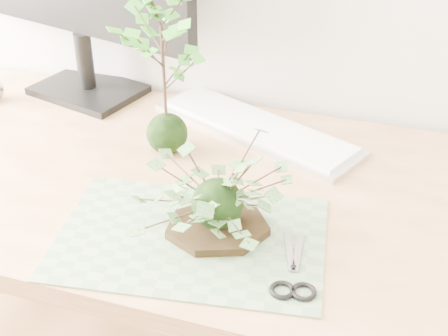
{
  "coord_description": "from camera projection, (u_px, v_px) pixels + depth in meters",
  "views": [
    {
      "loc": [
        0.28,
        0.29,
        1.41
      ],
      "look_at": [
        0.0,
        1.14,
        0.84
      ],
      "focal_mm": 50.0,
      "sensor_mm": 36.0,
      "label": 1
    }
  ],
  "objects": [
    {
      "name": "desk",
      "position": [
        224.0,
        222.0,
        1.24
      ],
      "size": [
        1.6,
        0.7,
        0.74
      ],
      "color": "tan",
      "rests_on": "ground_plane"
    },
    {
      "name": "stone_dish",
      "position": [
        218.0,
        228.0,
        1.07
      ],
      "size": [
        0.24,
        0.24,
        0.01
      ],
      "primitive_type": "cylinder",
      "rotation": [
        0.0,
        0.0,
        0.36
      ],
      "color": "black",
      "rests_on": "cutting_mat"
    },
    {
      "name": "keyboard",
      "position": [
        256.0,
        127.0,
        1.38
      ],
      "size": [
        0.51,
        0.33,
        0.02
      ],
      "rotation": [
        0.0,
        0.0,
        -0.41
      ],
      "color": "silver",
      "rests_on": "desk"
    },
    {
      "name": "cutting_mat",
      "position": [
        191.0,
        238.0,
        1.06
      ],
      "size": [
        0.49,
        0.36,
        0.0
      ],
      "primitive_type": "cube",
      "rotation": [
        0.0,
        0.0,
        0.14
      ],
      "color": "#567953",
      "rests_on": "desk"
    },
    {
      "name": "scissors",
      "position": [
        290.0,
        281.0,
        0.96
      ],
      "size": [
        0.08,
        0.17,
        0.01
      ],
      "rotation": [
        0.0,
        0.0,
        0.21
      ],
      "color": "gray",
      "rests_on": "cutting_mat"
    },
    {
      "name": "ivy_kokedama",
      "position": [
        217.0,
        183.0,
        1.02
      ],
      "size": [
        0.27,
        0.27,
        0.17
      ],
      "rotation": [
        0.0,
        0.0,
        0.12
      ],
      "color": "black",
      "rests_on": "stone_dish"
    },
    {
      "name": "maple_kokedama",
      "position": [
        162.0,
        37.0,
        1.17
      ],
      "size": [
        0.24,
        0.24,
        0.36
      ],
      "rotation": [
        0.0,
        0.0,
        0.31
      ],
      "color": "black",
      "rests_on": "desk"
    }
  ]
}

